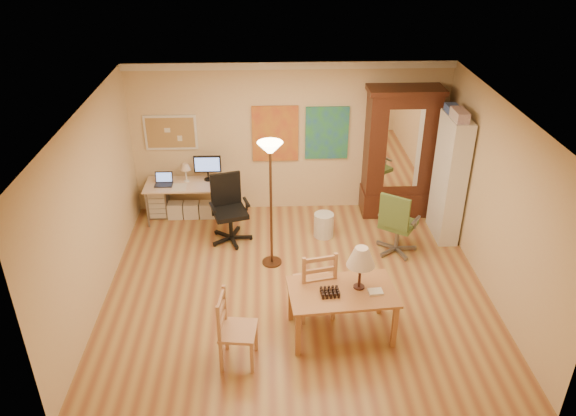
{
  "coord_description": "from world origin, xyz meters",
  "views": [
    {
      "loc": [
        -0.39,
        -6.7,
        4.95
      ],
      "look_at": [
        -0.11,
        0.3,
        1.16
      ],
      "focal_mm": 35.0,
      "sensor_mm": 36.0,
      "label": 1
    }
  ],
  "objects_px": {
    "dining_table": "(349,281)",
    "armoire": "(399,161)",
    "office_chair_black": "(230,223)",
    "bookshelf": "(449,178)",
    "computer_desk": "(192,196)",
    "office_chair_green": "(396,236)"
  },
  "relations": [
    {
      "from": "dining_table",
      "to": "office_chair_black",
      "type": "height_order",
      "value": "dining_table"
    },
    {
      "from": "dining_table",
      "to": "computer_desk",
      "type": "distance_m",
      "value": 3.94
    },
    {
      "from": "office_chair_black",
      "to": "bookshelf",
      "type": "bearing_deg",
      "value": 0.6
    },
    {
      "from": "computer_desk",
      "to": "bookshelf",
      "type": "height_order",
      "value": "bookshelf"
    },
    {
      "from": "dining_table",
      "to": "computer_desk",
      "type": "height_order",
      "value": "dining_table"
    },
    {
      "from": "computer_desk",
      "to": "office_chair_green",
      "type": "distance_m",
      "value": 3.61
    },
    {
      "from": "dining_table",
      "to": "office_chair_black",
      "type": "bearing_deg",
      "value": 124.48
    },
    {
      "from": "office_chair_black",
      "to": "armoire",
      "type": "relative_size",
      "value": 0.49
    },
    {
      "from": "computer_desk",
      "to": "office_chair_black",
      "type": "xyz_separation_m",
      "value": [
        0.71,
        -0.78,
        -0.12
      ]
    },
    {
      "from": "dining_table",
      "to": "armoire",
      "type": "distance_m",
      "value": 3.49
    },
    {
      "from": "dining_table",
      "to": "office_chair_black",
      "type": "distance_m",
      "value": 2.92
    },
    {
      "from": "dining_table",
      "to": "office_chair_black",
      "type": "xyz_separation_m",
      "value": [
        -1.63,
        2.38,
        -0.5
      ]
    },
    {
      "from": "dining_table",
      "to": "armoire",
      "type": "relative_size",
      "value": 0.61
    },
    {
      "from": "computer_desk",
      "to": "office_chair_green",
      "type": "height_order",
      "value": "computer_desk"
    },
    {
      "from": "dining_table",
      "to": "bookshelf",
      "type": "height_order",
      "value": "bookshelf"
    },
    {
      "from": "bookshelf",
      "to": "office_chair_black",
      "type": "bearing_deg",
      "value": -179.4
    },
    {
      "from": "computer_desk",
      "to": "office_chair_black",
      "type": "height_order",
      "value": "computer_desk"
    },
    {
      "from": "office_chair_black",
      "to": "bookshelf",
      "type": "xyz_separation_m",
      "value": [
        3.58,
        0.04,
        0.74
      ]
    },
    {
      "from": "computer_desk",
      "to": "bookshelf",
      "type": "xyz_separation_m",
      "value": [
        4.29,
        -0.74,
        0.62
      ]
    },
    {
      "from": "dining_table",
      "to": "office_chair_green",
      "type": "height_order",
      "value": "dining_table"
    },
    {
      "from": "office_chair_black",
      "to": "bookshelf",
      "type": "distance_m",
      "value": 3.66
    },
    {
      "from": "armoire",
      "to": "dining_table",
      "type": "bearing_deg",
      "value": -111.91
    }
  ]
}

